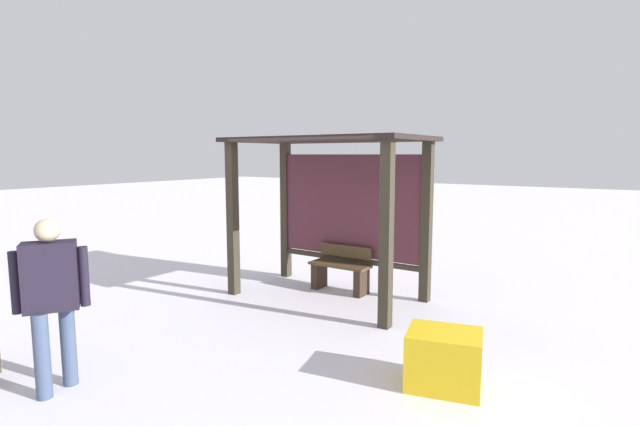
% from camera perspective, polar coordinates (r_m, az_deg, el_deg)
% --- Properties ---
extents(ground_plane, '(60.00, 60.00, 0.00)m').
position_cam_1_polar(ground_plane, '(7.69, 0.84, -10.07)').
color(ground_plane, white).
extents(bus_shelter, '(3.06, 1.71, 2.53)m').
position_cam_1_polar(bus_shelter, '(7.59, 1.97, 3.37)').
color(bus_shelter, '#352E22').
rests_on(bus_shelter, ground).
extents(bench_left_inside, '(1.02, 0.39, 0.75)m').
position_cam_1_polar(bench_left_inside, '(7.94, 2.48, -6.99)').
color(bench_left_inside, '#4C3A22').
rests_on(bench_left_inside, ground).
extents(person_walking, '(0.47, 0.60, 1.68)m').
position_cam_1_polar(person_walking, '(5.17, -29.56, -8.17)').
color(person_walking, black).
rests_on(person_walking, ground).
extents(grit_bin, '(0.82, 0.72, 0.56)m').
position_cam_1_polar(grit_bin, '(4.99, 14.66, -16.64)').
color(grit_bin, yellow).
rests_on(grit_bin, ground).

